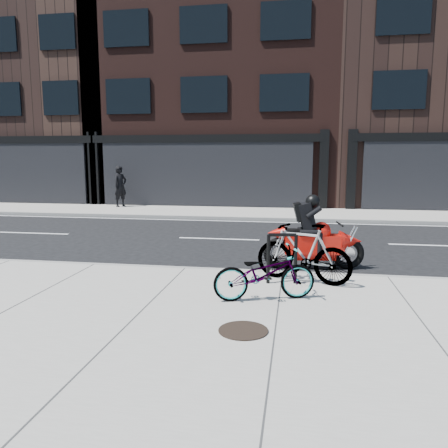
% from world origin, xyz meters
% --- Properties ---
extents(ground, '(120.00, 120.00, 0.00)m').
position_xyz_m(ground, '(0.00, 0.00, 0.00)').
color(ground, black).
rests_on(ground, ground).
extents(sidewalk_near, '(60.00, 6.00, 0.13)m').
position_xyz_m(sidewalk_near, '(0.00, -5.00, 0.07)').
color(sidewalk_near, gray).
rests_on(sidewalk_near, ground).
extents(sidewalk_far, '(60.00, 3.50, 0.13)m').
position_xyz_m(sidewalk_far, '(0.00, 7.75, 0.07)').
color(sidewalk_far, gray).
rests_on(sidewalk_far, ground).
extents(building_midwest, '(10.00, 10.00, 12.00)m').
position_xyz_m(building_midwest, '(-12.00, 14.50, 6.00)').
color(building_midwest, black).
rests_on(building_midwest, ground).
extents(building_center, '(12.00, 10.00, 14.50)m').
position_xyz_m(building_center, '(-2.00, 14.50, 7.25)').
color(building_center, black).
rests_on(building_center, ground).
extents(bike_rack, '(0.55, 0.13, 0.92)m').
position_xyz_m(bike_rack, '(2.01, -2.76, 0.67)').
color(bike_rack, black).
rests_on(bike_rack, sidewalk_near).
extents(bicycle_front, '(1.74, 1.05, 0.86)m').
position_xyz_m(bicycle_front, '(1.76, -3.74, 0.56)').
color(bicycle_front, gray).
rests_on(bicycle_front, sidewalk_near).
extents(bicycle_rear, '(1.88, 1.11, 1.09)m').
position_xyz_m(bicycle_rear, '(2.38, -2.60, 0.67)').
color(bicycle_rear, gray).
rests_on(bicycle_rear, sidewalk_near).
extents(motorcycle, '(2.17, 0.63, 1.62)m').
position_xyz_m(motorcycle, '(2.73, -1.05, 0.66)').
color(motorcycle, black).
rests_on(motorcycle, ground).
extents(pedestrian, '(0.71, 0.81, 1.88)m').
position_xyz_m(pedestrian, '(-5.80, 8.63, 1.07)').
color(pedestrian, black).
rests_on(pedestrian, sidewalk_far).
extents(manhole_cover, '(0.86, 0.86, 0.02)m').
position_xyz_m(manhole_cover, '(1.59, -5.07, 0.14)').
color(manhole_cover, black).
rests_on(manhole_cover, sidewalk_near).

